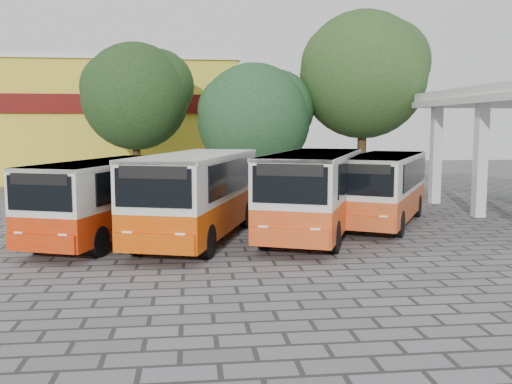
{
  "coord_description": "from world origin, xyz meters",
  "views": [
    {
      "loc": [
        -4.18,
        -16.24,
        3.77
      ],
      "look_at": [
        -1.88,
        3.33,
        1.5
      ],
      "focal_mm": 40.0,
      "sensor_mm": 36.0,
      "label": 1
    }
  ],
  "objects": [
    {
      "name": "ground",
      "position": [
        0.0,
        0.0,
        0.0
      ],
      "size": [
        90.0,
        90.0,
        0.0
      ],
      "primitive_type": "plane",
      "color": "#5D5D5D",
      "rests_on": "ground"
    },
    {
      "name": "shophouse_block",
      "position": [
        -11.0,
        25.99,
        4.16
      ],
      "size": [
        20.4,
        10.4,
        8.3
      ],
      "color": "gold",
      "rests_on": "ground"
    },
    {
      "name": "bus_far_left",
      "position": [
        -6.91,
        2.95,
        1.53
      ],
      "size": [
        4.64,
        7.82,
        2.64
      ],
      "rotation": [
        0.0,
        0.0,
        -0.36
      ],
      "color": "red",
      "rests_on": "ground"
    },
    {
      "name": "bus_centre_left",
      "position": [
        -3.93,
        2.63,
        1.66
      ],
      "size": [
        4.72,
        8.48,
        2.87
      ],
      "rotation": [
        0.0,
        0.0,
        -0.31
      ],
      "color": "#CC4200",
      "rests_on": "ground"
    },
    {
      "name": "bus_centre_right",
      "position": [
        0.08,
        2.87,
        1.66
      ],
      "size": [
        5.26,
        8.54,
        2.87
      ],
      "rotation": [
        0.0,
        0.0,
        -0.39
      ],
      "color": "#D24512",
      "rests_on": "ground"
    },
    {
      "name": "bus_far_right",
      "position": [
        3.23,
        4.81,
        1.56
      ],
      "size": [
        5.62,
        8.03,
        2.69
      ],
      "rotation": [
        0.0,
        0.0,
        -0.51
      ],
      "color": "#C54717",
      "rests_on": "ground"
    },
    {
      "name": "tree_left",
      "position": [
        -7.03,
        16.29,
        5.62
      ],
      "size": [
        6.22,
        5.92,
        8.39
      ],
      "color": "#402C12",
      "rests_on": "ground"
    },
    {
      "name": "tree_middle",
      "position": [
        -0.64,
        14.21,
        4.33
      ],
      "size": [
        6.29,
        5.99,
        7.13
      ],
      "color": "#462C1A",
      "rests_on": "ground"
    },
    {
      "name": "tree_right",
      "position": [
        5.44,
        14.58,
        6.8
      ],
      "size": [
        7.3,
        6.95,
        10.05
      ],
      "color": "#47351D",
      "rests_on": "ground"
    }
  ]
}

